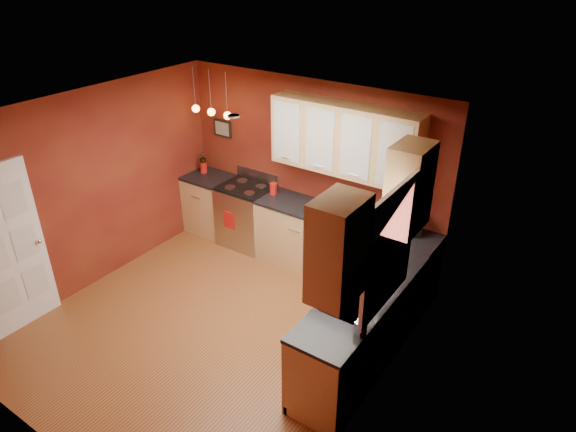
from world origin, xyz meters
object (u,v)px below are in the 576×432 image
Objects in this scene: sink at (357,303)px; red_canister at (273,189)px; gas_range at (247,215)px; coffee_maker at (413,225)px; soap_pump at (361,326)px.

red_canister is at bearing 144.31° from sink.
red_canister is at bearing 5.52° from gas_range.
gas_range is 3.05m from sink.
sink is at bearing -29.78° from gas_range.
coffee_maker reaches higher than sink.
sink is at bearing -108.08° from coffee_maker.
soap_pump is (0.25, -0.42, 0.12)m from sink.
coffee_maker is (2.09, 0.03, 0.05)m from red_canister.
gas_range is 2.63m from coffee_maker.
red_canister is at bearing 160.50° from coffee_maker.
coffee_maker reaches higher than gas_range.
sink is 2.65m from red_canister.
sink is at bearing 120.33° from soap_pump.
sink is (2.62, -1.50, 0.43)m from gas_range.
red_canister is (-2.15, 1.55, 0.11)m from sink.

